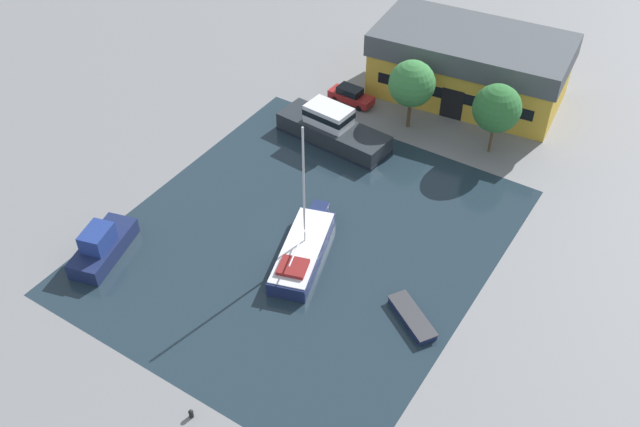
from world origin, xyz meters
TOP-DOWN VIEW (x-y plane):
  - ground_plane at (0.00, 0.00)m, footprint 440.00×440.00m
  - water_canal at (0.00, 0.00)m, footprint 28.21×32.20m
  - warehouse_building at (1.99, 26.92)m, footprint 19.77×11.69m
  - quay_tree_near_building at (7.83, 19.08)m, footprint 4.34×4.34m
  - quay_tree_by_water at (-0.34, 18.67)m, footprint 4.36×4.36m
  - parked_car at (-7.14, 19.28)m, footprint 4.71×1.91m
  - sailboat_moored at (1.02, -1.59)m, footprint 5.51×10.31m
  - motor_cruiser at (-5.31, 12.80)m, footprint 11.29×4.45m
  - small_dinghy at (11.09, -2.76)m, footprint 4.74×3.79m
  - cabin_boat at (-12.11, -9.85)m, footprint 4.18×6.90m
  - mooring_bollard at (3.00, -17.24)m, footprint 0.33×0.33m

SIDE VIEW (x-z plane):
  - ground_plane at x=0.00m, z-range 0.00..0.00m
  - water_canal at x=0.00m, z-range 0.00..0.01m
  - small_dinghy at x=11.09m, z-range 0.01..0.59m
  - mooring_bollard at x=3.00m, z-range 0.02..0.67m
  - sailboat_moored at x=1.02m, z-range -5.20..6.64m
  - parked_car at x=-7.14m, z-range -0.01..1.69m
  - cabin_boat at x=-12.11m, z-range -0.41..2.47m
  - motor_cruiser at x=-5.31m, z-range -0.47..3.00m
  - warehouse_building at x=1.99m, z-range 0.04..6.78m
  - quay_tree_near_building at x=7.83m, z-range 1.26..8.14m
  - quay_tree_by_water at x=-0.34m, z-range 1.27..8.19m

